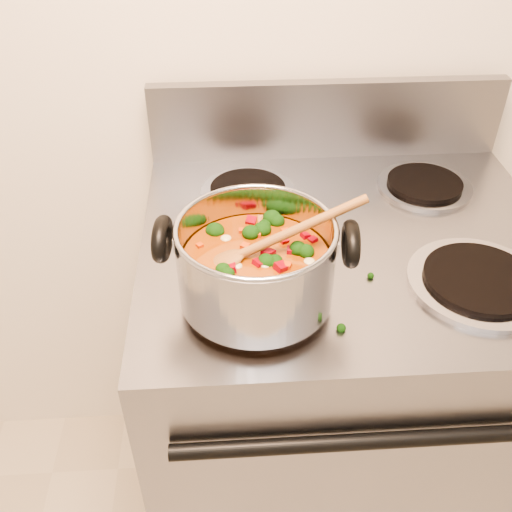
# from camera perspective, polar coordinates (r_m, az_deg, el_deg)

# --- Properties ---
(electric_range) EXTENTS (0.72, 0.66, 1.08)m
(electric_range) POSITION_cam_1_polar(r_m,az_deg,el_deg) (1.32, 7.41, -13.95)
(electric_range) COLOR gray
(electric_range) RESTS_ON ground
(stockpot) EXTENTS (0.29, 0.22, 0.14)m
(stockpot) POSITION_cam_1_polar(r_m,az_deg,el_deg) (0.80, 0.06, -0.90)
(stockpot) COLOR #ACACB4
(stockpot) RESTS_ON electric_range
(wooden_spoon) EXTENTS (0.24, 0.07, 0.10)m
(wooden_spoon) POSITION_cam_1_polar(r_m,az_deg,el_deg) (0.79, 0.50, 1.07)
(wooden_spoon) COLOR brown
(wooden_spoon) RESTS_ON stockpot
(cooktop_crumbs) EXTENTS (0.28, 0.09, 0.01)m
(cooktop_crumbs) POSITION_cam_1_polar(r_m,az_deg,el_deg) (0.81, -2.86, -7.55)
(cooktop_crumbs) COLOR black
(cooktop_crumbs) RESTS_ON electric_range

